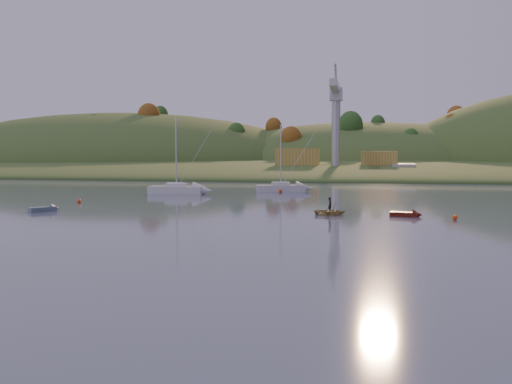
% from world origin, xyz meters
% --- Properties ---
extents(ground, '(500.00, 500.00, 0.00)m').
position_xyz_m(ground, '(0.00, 0.00, 0.00)').
color(ground, '#313A51').
rests_on(ground, ground).
extents(far_shore, '(620.00, 220.00, 1.50)m').
position_xyz_m(far_shore, '(0.00, 230.00, 0.00)').
color(far_shore, '#344A1D').
rests_on(far_shore, ground).
extents(shore_slope, '(640.00, 150.00, 7.00)m').
position_xyz_m(shore_slope, '(0.00, 165.00, 0.00)').
color(shore_slope, '#344A1D').
rests_on(shore_slope, ground).
extents(hill_left, '(170.00, 140.00, 44.00)m').
position_xyz_m(hill_left, '(-90.00, 200.00, 0.00)').
color(hill_left, '#344A1D').
rests_on(hill_left, ground).
extents(hill_center, '(140.00, 120.00, 36.00)m').
position_xyz_m(hill_center, '(10.00, 210.00, 0.00)').
color(hill_center, '#344A1D').
rests_on(hill_center, ground).
extents(hillside_trees, '(280.00, 50.00, 32.00)m').
position_xyz_m(hillside_trees, '(0.00, 185.00, 0.00)').
color(hillside_trees, '#264B1A').
rests_on(hillside_trees, ground).
extents(wharf, '(42.00, 16.00, 2.40)m').
position_xyz_m(wharf, '(5.00, 122.00, 1.20)').
color(wharf, slate).
rests_on(wharf, ground).
extents(shed_west, '(11.00, 8.00, 4.80)m').
position_xyz_m(shed_west, '(-8.00, 123.00, 4.80)').
color(shed_west, '#AA8738').
rests_on(shed_west, wharf).
extents(shed_east, '(9.00, 7.00, 4.00)m').
position_xyz_m(shed_east, '(13.00, 124.00, 4.40)').
color(shed_east, '#AA8738').
rests_on(shed_east, wharf).
extents(dock_crane, '(3.20, 28.00, 20.30)m').
position_xyz_m(dock_crane, '(2.00, 118.39, 17.17)').
color(dock_crane, '#B7B7BC').
rests_on(dock_crane, wharf).
extents(sailboat_near, '(8.14, 4.19, 10.83)m').
position_xyz_m(sailboat_near, '(-4.68, 64.10, 0.71)').
color(sailboat_near, silver).
rests_on(sailboat_near, ground).
extents(sailboat_far, '(8.67, 2.98, 11.87)m').
position_xyz_m(sailboat_far, '(-19.87, 56.69, 0.76)').
color(sailboat_far, silver).
rests_on(sailboat_far, ground).
extents(canoe, '(3.24, 2.34, 0.66)m').
position_xyz_m(canoe, '(4.79, 32.06, 0.33)').
color(canoe, tan).
rests_on(canoe, ground).
extents(paddler, '(0.39, 0.59, 1.60)m').
position_xyz_m(paddler, '(4.79, 32.06, 0.80)').
color(paddler, black).
rests_on(paddler, ground).
extents(red_tender, '(3.34, 1.74, 1.08)m').
position_xyz_m(red_tender, '(12.84, 31.74, 0.23)').
color(red_tender, '#51130B').
rests_on(red_tender, ground).
extents(grey_dinghy, '(3.05, 3.24, 1.21)m').
position_xyz_m(grey_dinghy, '(-26.03, 30.24, 0.25)').
color(grey_dinghy, slate).
rests_on(grey_dinghy, ground).
extents(work_vessel, '(13.11, 4.84, 3.36)m').
position_xyz_m(work_vessel, '(18.88, 118.00, 1.20)').
color(work_vessel, slate).
rests_on(work_vessel, ground).
extents(buoy_1, '(0.50, 0.50, 0.50)m').
position_xyz_m(buoy_1, '(16.84, 29.62, 0.25)').
color(buoy_1, '#FF400D').
rests_on(buoy_1, ground).
extents(buoy_2, '(0.50, 0.50, 0.50)m').
position_xyz_m(buoy_2, '(-27.40, 40.01, 0.25)').
color(buoy_2, '#FF400D').
rests_on(buoy_2, ground).
extents(buoy_3, '(0.50, 0.50, 0.50)m').
position_xyz_m(buoy_3, '(-4.50, 62.50, 0.25)').
color(buoy_3, '#FF400D').
rests_on(buoy_3, ground).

